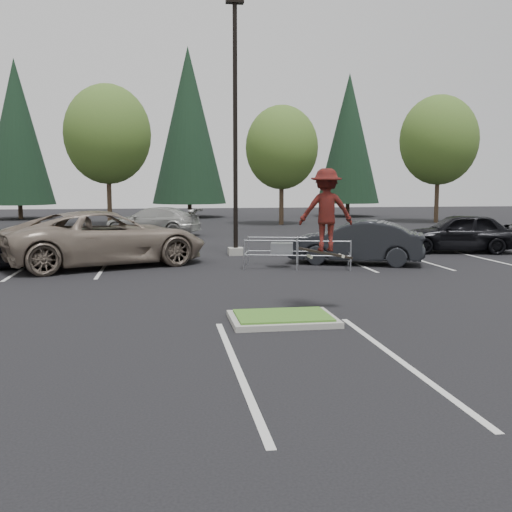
{
  "coord_description": "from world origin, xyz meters",
  "views": [
    {
      "loc": [
        -2.49,
        -12.12,
        2.89
      ],
      "look_at": [
        -0.33,
        1.5,
        1.23
      ],
      "focal_mm": 42.0,
      "sensor_mm": 36.0,
      "label": 1
    }
  ],
  "objects": [
    {
      "name": "conif_a",
      "position": [
        -14.0,
        40.0,
        7.1
      ],
      "size": [
        5.72,
        5.72,
        13.0
      ],
      "color": "#38281C",
      "rests_on": "ground"
    },
    {
      "name": "car_r_black",
      "position": [
        10.0,
        11.5,
        0.84
      ],
      "size": [
        5.23,
        3.02,
        1.67
      ],
      "primitive_type": "imported",
      "rotation": [
        0.0,
        0.0,
        4.49
      ],
      "color": "black",
      "rests_on": "ground"
    },
    {
      "name": "decid_d",
      "position": [
        17.99,
        30.33,
        5.91
      ],
      "size": [
        5.76,
        5.76,
        9.43
      ],
      "color": "#38281C",
      "rests_on": "ground"
    },
    {
      "name": "cart_corral",
      "position": [
        1.76,
        8.1,
        0.65
      ],
      "size": [
        3.84,
        2.16,
        1.03
      ],
      "rotation": [
        0.0,
        0.0,
        -0.25
      ],
      "color": "#97999F",
      "rests_on": "ground"
    },
    {
      "name": "skateboarder",
      "position": [
        1.2,
        1.0,
        2.29
      ],
      "size": [
        1.28,
        0.84,
        2.06
      ],
      "rotation": [
        0.0,
        0.0,
        3.01
      ],
      "color": "black",
      "rests_on": "ground"
    },
    {
      "name": "conif_c",
      "position": [
        14.0,
        39.5,
        6.85
      ],
      "size": [
        5.5,
        5.5,
        12.5
      ],
      "color": "#38281C",
      "rests_on": "ground"
    },
    {
      "name": "ground",
      "position": [
        0.0,
        0.0,
        0.0
      ],
      "size": [
        120.0,
        120.0,
        0.0
      ],
      "primitive_type": "plane",
      "color": "black",
      "rests_on": "ground"
    },
    {
      "name": "light_pole",
      "position": [
        0.5,
        12.0,
        4.56
      ],
      "size": [
        0.7,
        0.6,
        10.12
      ],
      "color": "gray",
      "rests_on": "ground"
    },
    {
      "name": "grass_median",
      "position": [
        0.0,
        0.0,
        0.08
      ],
      "size": [
        2.2,
        1.6,
        0.16
      ],
      "color": "gray",
      "rests_on": "ground"
    },
    {
      "name": "car_l_tan",
      "position": [
        -4.5,
        9.44,
        0.98
      ],
      "size": [
        7.75,
        5.6,
        1.96
      ],
      "primitive_type": "imported",
      "rotation": [
        0.0,
        0.0,
        1.95
      ],
      "color": "gray",
      "rests_on": "ground"
    },
    {
      "name": "decid_c",
      "position": [
        5.99,
        29.83,
        5.25
      ],
      "size": [
        5.12,
        5.12,
        8.38
      ],
      "color": "#38281C",
      "rests_on": "ground"
    },
    {
      "name": "car_far_silver",
      "position": [
        -2.91,
        22.0,
        0.79
      ],
      "size": [
        5.9,
        3.91,
        1.59
      ],
      "primitive_type": "imported",
      "rotation": [
        0.0,
        0.0,
        4.38
      ],
      "color": "#A6A6A1",
      "rests_on": "ground"
    },
    {
      "name": "car_r_charc",
      "position": [
        4.5,
        8.62,
        0.79
      ],
      "size": [
        5.04,
        3.36,
        1.57
      ],
      "primitive_type": "imported",
      "rotation": [
        0.0,
        0.0,
        4.32
      ],
      "color": "black",
      "rests_on": "ground"
    },
    {
      "name": "conif_b",
      "position": [
        0.0,
        40.5,
        7.85
      ],
      "size": [
        6.38,
        6.38,
        14.5
      ],
      "color": "#38281C",
      "rests_on": "ground"
    },
    {
      "name": "stall_lines",
      "position": [
        -1.35,
        6.02,
        0.0
      ],
      "size": [
        22.62,
        17.6,
        0.01
      ],
      "color": "silver",
      "rests_on": "ground"
    },
    {
      "name": "decid_b",
      "position": [
        -6.01,
        30.53,
        6.04
      ],
      "size": [
        5.89,
        5.89,
        9.64
      ],
      "color": "#38281C",
      "rests_on": "ground"
    }
  ]
}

